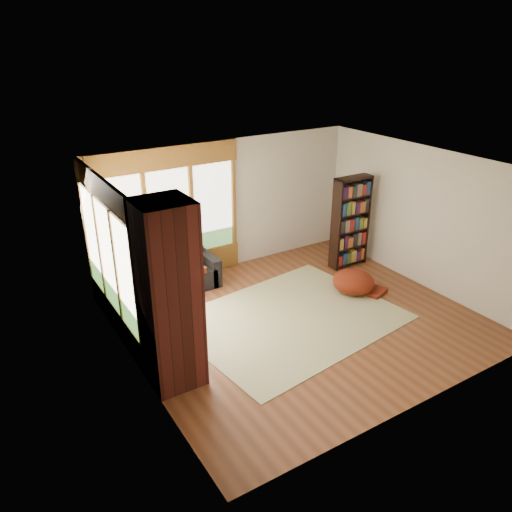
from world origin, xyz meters
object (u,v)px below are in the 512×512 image
sectional_sofa (151,292)px  dog_brindle (135,282)px  pouf (354,281)px  bookshelf (350,222)px  brick_chimney (169,297)px  area_rug (290,319)px  dog_tan (146,261)px

sectional_sofa → dog_brindle: dog_brindle is taller
sectional_sofa → pouf: bearing=-22.8°
bookshelf → sectional_sofa: bearing=173.8°
brick_chimney → dog_brindle: size_ratio=3.20×
sectional_sofa → area_rug: bearing=-41.2°
brick_chimney → bookshelf: bearing=19.4°
brick_chimney → sectional_sofa: brick_chimney is taller
brick_chimney → sectional_sofa: size_ratio=1.18×
sectional_sofa → brick_chimney: bearing=-102.4°
sectional_sofa → bookshelf: bookshelf is taller
area_rug → bookshelf: 2.70m
brick_chimney → dog_tan: bearing=77.9°
pouf → dog_tan: (-3.34, 1.66, 0.57)m
pouf → dog_brindle: (-3.75, 1.07, 0.53)m
pouf → bookshelf: bearing=53.9°
dog_tan → dog_brindle: size_ratio=1.27×
area_rug → dog_tan: bearing=134.0°
pouf → area_rug: bearing=-173.2°
pouf → dog_tan: size_ratio=0.74×
dog_tan → brick_chimney: bearing=-151.7°
sectional_sofa → dog_brindle: (-0.36, -0.35, 0.45)m
brick_chimney → bookshelf: brick_chimney is taller
area_rug → pouf: bearing=6.8°
dog_tan → dog_brindle: 0.72m
area_rug → dog_brindle: size_ratio=4.30×
bookshelf → dog_tan: 4.11m
brick_chimney → bookshelf: size_ratio=1.39×
brick_chimney → dog_tan: brick_chimney is taller
area_rug → dog_tan: (-1.79, 1.85, 0.79)m
bookshelf → pouf: bookshelf is taller
area_rug → dog_tan: dog_tan is taller
brick_chimney → pouf: 4.03m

